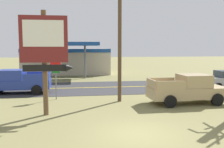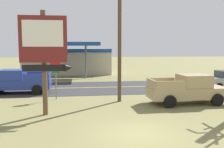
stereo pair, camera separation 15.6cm
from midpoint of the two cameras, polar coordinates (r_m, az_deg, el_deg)
ground_plane at (r=11.41m, az=6.06°, el=-13.26°), size 180.00×180.00×0.00m
road_asphalt at (r=23.89m, az=-1.46°, el=-3.03°), size 140.00×8.00×0.02m
road_centre_line at (r=23.89m, az=-1.46°, el=-3.00°), size 126.00×0.20×0.01m
motel_sign at (r=14.21m, az=-14.68°, el=5.67°), size 2.82×0.54×5.77m
stop_sign at (r=18.61m, az=-12.37°, el=0.52°), size 0.80×0.08×2.95m
utility_pole at (r=17.49m, az=1.99°, el=9.93°), size 1.96×0.26×9.29m
gas_station at (r=36.73m, az=-9.85°, el=3.07°), size 12.00×11.50×4.40m
pickup_tan_parked_on_lawn at (r=17.72m, az=17.06°, el=-3.34°), size 5.25×2.34×1.96m
pickup_blue_on_road at (r=22.16m, az=-20.39°, el=-1.63°), size 5.20×2.24×1.96m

